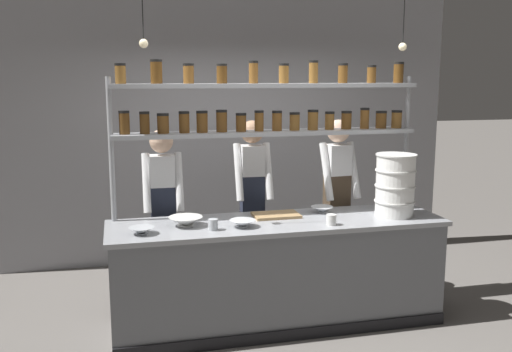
% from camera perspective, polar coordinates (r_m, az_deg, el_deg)
% --- Properties ---
extents(ground_plane, '(40.00, 40.00, 0.00)m').
position_cam_1_polar(ground_plane, '(5.17, 2.12, -14.42)').
color(ground_plane, slate).
extents(back_wall, '(5.26, 0.12, 3.12)m').
position_cam_1_polar(back_wall, '(6.65, -2.47, 5.00)').
color(back_wall, '#939399').
rests_on(back_wall, ground_plane).
extents(prep_counter, '(2.86, 0.76, 0.92)m').
position_cam_1_polar(prep_counter, '(4.99, 2.16, -9.62)').
color(prep_counter, slate).
rests_on(prep_counter, ground_plane).
extents(spice_shelf_unit, '(2.74, 0.28, 2.27)m').
position_cam_1_polar(spice_shelf_unit, '(5.03, 1.11, 6.17)').
color(spice_shelf_unit, '#999BA0').
rests_on(spice_shelf_unit, ground_plane).
extents(chef_left, '(0.36, 0.29, 1.66)m').
position_cam_1_polar(chef_left, '(5.26, -9.26, -3.06)').
color(chef_left, black).
rests_on(chef_left, ground_plane).
extents(chef_center, '(0.37, 0.30, 1.72)m').
position_cam_1_polar(chef_center, '(5.53, -0.37, -1.89)').
color(chef_center, black).
rests_on(chef_center, ground_plane).
extents(chef_right, '(0.38, 0.31, 1.72)m').
position_cam_1_polar(chef_right, '(5.60, 8.10, -1.80)').
color(chef_right, black).
rests_on(chef_right, ground_plane).
extents(container_stack, '(0.35, 0.35, 0.55)m').
position_cam_1_polar(container_stack, '(5.12, 13.74, -0.89)').
color(container_stack, white).
rests_on(container_stack, prep_counter).
extents(cutting_board, '(0.40, 0.26, 0.02)m').
position_cam_1_polar(cutting_board, '(5.00, 2.02, -3.93)').
color(cutting_board, '#A88456').
rests_on(cutting_board, prep_counter).
extents(prep_bowl_near_left, '(0.21, 0.21, 0.06)m').
position_cam_1_polar(prep_bowl_near_left, '(4.65, -1.37, -4.78)').
color(prep_bowl_near_left, silver).
rests_on(prep_bowl_near_left, prep_counter).
extents(prep_bowl_center_front, '(0.20, 0.20, 0.06)m').
position_cam_1_polar(prep_bowl_center_front, '(4.54, -11.38, -5.39)').
color(prep_bowl_center_front, '#B2B7BC').
rests_on(prep_bowl_center_front, prep_counter).
extents(prep_bowl_center_back, '(0.28, 0.28, 0.08)m').
position_cam_1_polar(prep_bowl_center_back, '(4.72, -7.05, -4.54)').
color(prep_bowl_center_back, silver).
rests_on(prep_bowl_center_back, prep_counter).
extents(prep_bowl_near_right, '(0.20, 0.20, 0.06)m').
position_cam_1_polar(prep_bowl_near_right, '(5.17, 6.61, -3.36)').
color(prep_bowl_near_right, silver).
rests_on(prep_bowl_near_right, prep_counter).
extents(serving_cup_front, '(0.08, 0.08, 0.09)m').
position_cam_1_polar(serving_cup_front, '(4.75, 7.54, -4.35)').
color(serving_cup_front, silver).
rests_on(serving_cup_front, prep_counter).
extents(serving_cup_by_board, '(0.08, 0.08, 0.09)m').
position_cam_1_polar(serving_cup_by_board, '(4.57, -4.32, -4.87)').
color(serving_cup_by_board, '#B2B7BC').
rests_on(serving_cup_by_board, prep_counter).
extents(pendant_light_row, '(2.24, 0.07, 0.72)m').
position_cam_1_polar(pendant_light_row, '(4.72, 2.45, 13.40)').
color(pendant_light_row, black).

